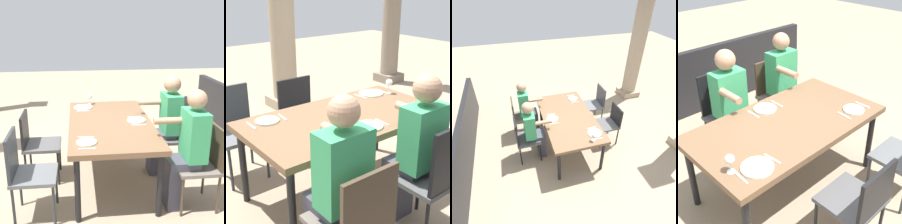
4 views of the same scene
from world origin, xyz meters
The scene contains 18 objects.
ground_plane centered at (0.00, 0.00, 0.00)m, with size 16.00×16.00×0.00m, color gray.
dining_table centered at (0.00, 0.00, 0.70)m, with size 1.79×0.98×0.76m.
chair_west_north centered at (-0.66, 0.91, 0.53)m, with size 0.44×0.44×0.91m.
chair_west_south centered at (-0.66, -0.91, 0.52)m, with size 0.44×0.44×0.90m.
chair_mid_north centered at (0.11, 0.91, 0.51)m, with size 0.44×0.44×0.86m.
chair_mid_south centered at (0.11, -0.91, 0.56)m, with size 0.44×0.44×0.97m.
diner_woman_green centered at (-0.66, -0.72, 0.69)m, with size 0.35×0.49×1.29m.
diner_man_white centered at (0.11, -0.71, 0.69)m, with size 0.35×0.49×1.28m.
plate_0 centered at (-0.61, 0.30, 0.77)m, with size 0.21×0.21×0.02m.
fork_0 centered at (-0.76, 0.30, 0.76)m, with size 0.02×0.17×0.01m, color silver.
spoon_0 centered at (-0.46, 0.30, 0.76)m, with size 0.02×0.17×0.01m, color silver.
plate_1 centered at (0.00, -0.32, 0.77)m, with size 0.23×0.23×0.02m.
fork_1 centered at (-0.15, -0.32, 0.76)m, with size 0.02×0.17×0.01m, color silver.
spoon_1 centered at (0.15, -0.32, 0.76)m, with size 0.02×0.17×0.01m, color silver.
plate_2 centered at (0.61, 0.31, 0.77)m, with size 0.25×0.25×0.02m.
wine_glass_2 centered at (0.77, 0.21, 0.87)m, with size 0.07×0.07×0.16m.
fork_2 centered at (0.46, 0.31, 0.76)m, with size 0.02×0.17×0.01m, color silver.
spoon_2 centered at (0.76, 0.31, 0.76)m, with size 0.02×0.17×0.01m, color silver.
Camera 1 is at (-3.42, 0.37, 1.97)m, focal length 48.82 mm.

